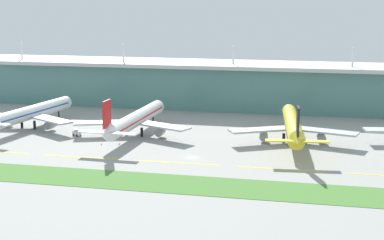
% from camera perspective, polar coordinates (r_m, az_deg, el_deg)
% --- Properties ---
extents(ground_plane, '(600.00, 600.00, 0.00)m').
position_cam_1_polar(ground_plane, '(203.61, 0.02, -3.64)').
color(ground_plane, gray).
extents(terminal_building, '(288.00, 34.00, 31.53)m').
position_cam_1_polar(terminal_building, '(295.51, 4.12, 3.38)').
color(terminal_building, slate).
rests_on(terminal_building, ground).
extents(airliner_nearest, '(48.27, 63.04, 18.90)m').
position_cam_1_polar(airliner_nearest, '(257.82, -15.38, 0.66)').
color(airliner_nearest, white).
rests_on(airliner_nearest, ground).
extents(airliner_near_middle, '(48.77, 66.62, 18.90)m').
position_cam_1_polar(airliner_near_middle, '(236.06, -5.50, 0.04)').
color(airliner_near_middle, white).
rests_on(airliner_near_middle, ground).
extents(airliner_far_middle, '(48.53, 67.21, 18.90)m').
position_cam_1_polar(airliner_far_middle, '(227.04, 9.67, -0.53)').
color(airliner_far_middle, yellow).
rests_on(airliner_far_middle, ground).
extents(taxiway_stripe_mid_west, '(28.00, 0.70, 0.04)m').
position_cam_1_polar(taxiway_stripe_mid_west, '(207.39, -10.51, -3.55)').
color(taxiway_stripe_mid_west, yellow).
rests_on(taxiway_stripe_mid_west, ground).
extents(taxiway_stripe_centre, '(28.00, 0.70, 0.04)m').
position_cam_1_polar(taxiway_stripe_centre, '(196.88, -1.34, -4.17)').
color(taxiway_stripe_centre, yellow).
rests_on(taxiway_stripe_centre, ground).
extents(taxiway_stripe_mid_east, '(28.00, 0.70, 0.04)m').
position_cam_1_polar(taxiway_stripe_mid_east, '(191.89, 8.61, -4.72)').
color(taxiway_stripe_mid_east, yellow).
rests_on(taxiway_stripe_mid_east, ground).
extents(grass_verge, '(300.00, 18.00, 0.10)m').
position_cam_1_polar(grass_verge, '(175.52, -2.12, -6.13)').
color(grass_verge, '#477A33').
rests_on(grass_verge, ground).
extents(baggage_cart, '(4.01, 3.47, 2.48)m').
position_cam_1_polar(baggage_cart, '(239.71, -11.04, -1.21)').
color(baggage_cart, silver).
rests_on(baggage_cart, ground).
extents(safety_cone_left_wingtip, '(0.56, 0.56, 0.70)m').
position_cam_1_polar(safety_cone_left_wingtip, '(223.43, -8.74, -2.30)').
color(safety_cone_left_wingtip, orange).
rests_on(safety_cone_left_wingtip, ground).
extents(safety_cone_nose_front, '(0.56, 0.56, 0.70)m').
position_cam_1_polar(safety_cone_nose_front, '(223.19, -7.02, -2.27)').
color(safety_cone_nose_front, orange).
rests_on(safety_cone_nose_front, ground).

